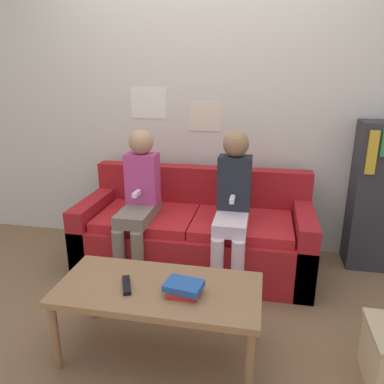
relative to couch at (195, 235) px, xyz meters
The scene contains 8 objects.
ground_plane 0.56m from the couch, 90.00° to the right, with size 10.00×10.00×0.00m, color brown.
wall_back 1.14m from the couch, 90.02° to the left, with size 8.00×0.06×2.60m.
couch is the anchor object (origin of this frame).
coffee_table 1.03m from the couch, 90.48° to the right, with size 1.09×0.51×0.42m.
person_left 0.56m from the couch, 157.00° to the right, with size 0.24×0.53×1.11m.
person_right 0.50m from the couch, 29.09° to the right, with size 0.24×0.53×1.12m.
tv_remote 1.08m from the couch, 99.31° to the right, with size 0.10×0.17×0.02m.
book_stack 1.08m from the couch, 82.47° to the right, with size 0.21×0.17×0.06m.
Camera 1 is at (0.51, -2.20, 1.52)m, focal length 35.00 mm.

